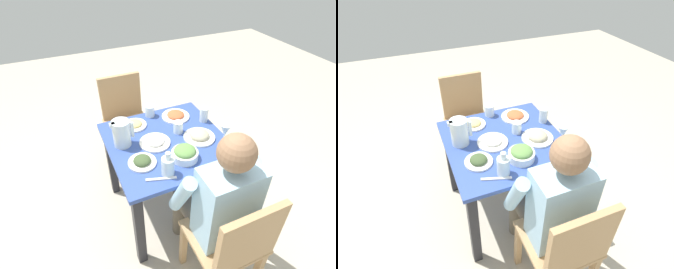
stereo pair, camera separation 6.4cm
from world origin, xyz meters
TOP-DOWN VIEW (x-y plane):
  - ground_plane at (0.00, 0.00)m, footprint 8.00×8.00m
  - dining_table at (0.00, 0.00)m, footprint 0.81×0.81m
  - chair_near at (0.07, -0.74)m, footprint 0.40×0.40m
  - chair_far at (-0.10, 0.74)m, footprint 0.40×0.40m
  - diner_near at (0.07, -0.54)m, footprint 0.48×0.53m
  - water_pitcher at (-0.29, 0.09)m, footprint 0.16×0.12m
  - salad_bowl at (0.03, -0.21)m, footprint 0.17×0.17m
  - plate_rice_curry at (0.18, 0.25)m, footprint 0.22×0.22m
  - plate_beans at (0.22, -0.06)m, footprint 0.22×0.22m
  - plate_yoghurt at (-0.09, 0.01)m, footprint 0.21×0.21m
  - plate_fries at (-0.15, 0.27)m, footprint 0.18×0.18m
  - plate_dolmas at (-0.24, -0.14)m, footprint 0.18×0.18m
  - water_glass_near_left at (0.01, 0.35)m, footprint 0.08×0.08m
  - water_glass_far_left at (0.36, 0.12)m, footprint 0.06×0.06m
  - water_glass_near_right at (0.12, 0.06)m, footprint 0.07×0.07m
  - wine_glass at (0.31, -0.23)m, footprint 0.08×0.08m
  - oil_carafe at (-0.12, -0.29)m, footprint 0.08×0.08m
  - fork_near at (-0.23, 0.27)m, footprint 0.17×0.08m
  - knife_near at (-0.18, -0.32)m, footprint 0.18×0.07m

SIDE VIEW (x-z plane):
  - ground_plane at x=0.00m, z-range 0.00..0.00m
  - chair_near at x=0.07m, z-range 0.06..0.93m
  - chair_far at x=-0.10m, z-range 0.06..0.93m
  - dining_table at x=0.00m, z-range 0.22..0.93m
  - diner_near at x=0.07m, z-range 0.06..1.22m
  - fork_near at x=-0.23m, z-range 0.71..0.72m
  - knife_near at x=-0.18m, z-range 0.71..0.72m
  - plate_fries at x=-0.15m, z-range 0.71..0.75m
  - plate_rice_curry at x=0.18m, z-range 0.71..0.75m
  - plate_yoghurt at x=-0.09m, z-range 0.70..0.75m
  - plate_dolmas at x=-0.24m, z-range 0.70..0.75m
  - plate_beans at x=0.22m, z-range 0.70..0.76m
  - salad_bowl at x=0.03m, z-range 0.71..0.80m
  - water_glass_near_right at x=0.12m, z-range 0.71..0.80m
  - water_glass_near_left at x=0.01m, z-range 0.71..0.80m
  - water_glass_far_left at x=0.36m, z-range 0.71..0.82m
  - oil_carafe at x=-0.12m, z-range 0.69..0.85m
  - water_pitcher at x=-0.29m, z-range 0.71..0.90m
  - wine_glass at x=0.31m, z-range 0.75..0.95m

